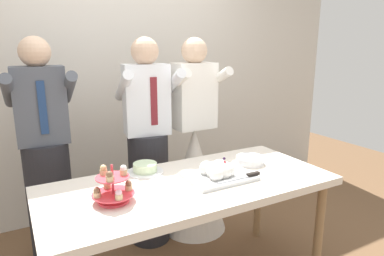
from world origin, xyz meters
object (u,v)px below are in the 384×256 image
Objects in this scene: round_cake at (145,169)px; person_groom at (149,154)px; main_cake_tray at (219,172)px; person_bride at (194,166)px; plate_stack at (250,160)px; cupcake_stand at (113,188)px; dessert_table at (190,193)px; person_guest at (47,166)px.

person_groom is at bearing 65.73° from round_cake.
person_bride is (0.23, 0.74, -0.24)m from main_cake_tray.
plate_stack is 0.12× the size of person_groom.
round_cake is at bearing 46.53° from cupcake_stand.
dessert_table is at bearing 4.72° from cupcake_stand.
person_bride is at bearing 72.74° from main_cake_tray.
plate_stack is at bearing -29.97° from person_guest.
cupcake_stand is at bearing -175.28° from dessert_table.
cupcake_stand is at bearing -133.47° from round_cake.
round_cake is 0.14× the size of person_bride.
person_bride is (0.91, 0.74, -0.27)m from cupcake_stand.
round_cake is 0.77m from person_bride.
cupcake_stand is 0.14× the size of person_guest.
person_bride is at bearing 34.77° from round_cake.
main_cake_tray reaches higher than dessert_table.
cupcake_stand is 0.91m from person_groom.
dessert_table is 0.55m from plate_stack.
person_guest is (-0.74, 0.11, 0.00)m from person_groom.
person_groom is at bearing 130.11° from plate_stack.
cupcake_stand reaches higher than plate_stack.
main_cake_tray is at bearing -11.47° from dessert_table.
person_guest reaches higher than dessert_table.
plate_stack is (1.02, 0.13, -0.05)m from cupcake_stand.
person_bride reaches higher than cupcake_stand.
person_bride is at bearing -1.52° from person_groom.
person_bride is (0.60, 0.42, -0.22)m from round_cake.
plate_stack is 0.74m from round_cake.
cupcake_stand reaches higher than dessert_table.
person_groom reaches higher than round_cake.
dessert_table is 0.82m from person_bride.
person_bride is (0.41, -0.01, -0.16)m from person_groom.
main_cake_tray reaches higher than plate_stack.
person_guest is (-0.74, 0.82, 0.05)m from dessert_table.
cupcake_stand is at bearing -123.56° from person_groom.
round_cake is 0.14× the size of person_guest.
person_guest is at bearing 132.09° from dessert_table.
dessert_table is 1.10m from person_guest.
person_bride is (-0.11, 0.61, -0.22)m from plate_stack.
cupcake_stand is at bearing -179.74° from main_cake_tray.
person_groom is at bearing 103.59° from main_cake_tray.
cupcake_stand reaches higher than round_cake.
person_groom is at bearing 178.48° from person_bride.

